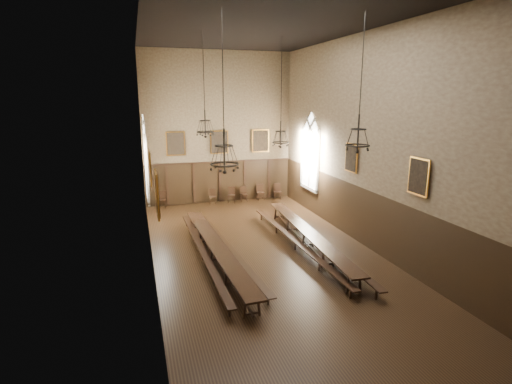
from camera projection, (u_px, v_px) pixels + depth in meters
name	position (u px, v px, depth m)	size (l,w,h in m)	color
floor	(265.00, 254.00, 16.57)	(9.00, 18.00, 0.02)	black
ceiling	(266.00, 22.00, 14.47)	(9.00, 18.00, 0.02)	black
wall_back	(219.00, 129.00, 23.90)	(9.00, 0.02, 9.00)	#7E6D4E
wall_front	(424.00, 204.00, 7.14)	(9.00, 0.02, 9.00)	#7E6D4E
wall_left	(146.00, 150.00, 14.24)	(0.02, 18.00, 9.00)	#7E6D4E
wall_right	(367.00, 142.00, 16.80)	(0.02, 18.00, 9.00)	#7E6D4E
wainscot_panelling	(265.00, 225.00, 16.28)	(9.00, 18.00, 2.50)	black
table_left	(217.00, 253.00, 15.69)	(1.06, 9.52, 0.74)	black
table_right	(308.00, 239.00, 17.25)	(1.20, 9.48, 0.74)	black
bench_left_outer	(203.00, 253.00, 15.95)	(0.42, 9.67, 0.43)	black
bench_left_inner	(229.00, 251.00, 16.26)	(0.88, 9.05, 0.41)	black
bench_right_inner	(295.00, 244.00, 16.98)	(0.52, 9.65, 0.43)	black
bench_right_outer	(318.00, 241.00, 17.29)	(0.80, 10.32, 0.46)	black
chair_0	(162.00, 203.00, 23.43)	(0.49, 0.49, 0.99)	black
chair_3	(213.00, 199.00, 24.31)	(0.46, 0.46, 0.90)	black
chair_4	(231.00, 198.00, 24.56)	(0.55, 0.55, 0.98)	black
chair_5	(244.00, 197.00, 24.83)	(0.47, 0.47, 0.94)	black
chair_6	(260.00, 195.00, 25.22)	(0.46, 0.46, 0.99)	black
chair_7	(278.00, 194.00, 25.41)	(0.53, 0.53, 1.00)	black
chandelier_back_left	(205.00, 124.00, 16.99)	(0.75, 0.75, 4.23)	black
chandelier_back_right	(281.00, 135.00, 18.78)	(0.81, 0.81, 4.88)	black
chandelier_front_left	(224.00, 155.00, 13.01)	(0.95, 0.95, 4.96)	black
chandelier_front_right	(358.00, 137.00, 13.25)	(0.83, 0.83, 4.36)	black
portrait_back_0	(176.00, 144.00, 23.23)	(1.10, 0.12, 1.40)	gold
portrait_back_1	(219.00, 142.00, 23.97)	(1.10, 0.12, 1.40)	gold
portrait_back_2	(261.00, 141.00, 24.70)	(1.10, 0.12, 1.40)	gold
portrait_left_0	(150.00, 168.00, 15.40)	(0.12, 1.00, 1.30)	gold
portrait_left_1	(157.00, 194.00, 11.21)	(0.12, 1.00, 1.30)	gold
portrait_right_0	(351.00, 158.00, 17.88)	(0.12, 1.00, 1.30)	gold
portrait_right_1	(419.00, 177.00, 13.69)	(0.12, 1.00, 1.30)	gold
window_right	(310.00, 151.00, 22.15)	(0.20, 2.20, 4.60)	white
window_left	(145.00, 159.00, 19.64)	(0.20, 2.20, 4.60)	white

